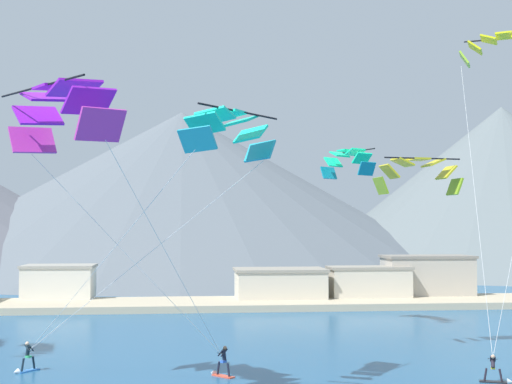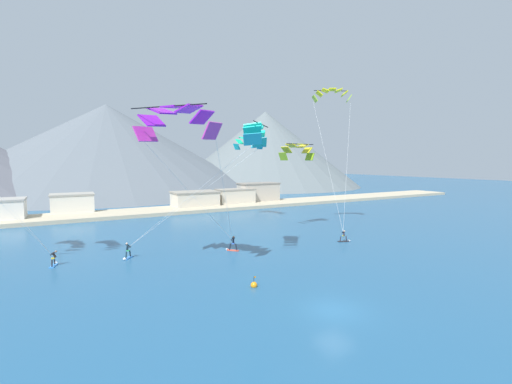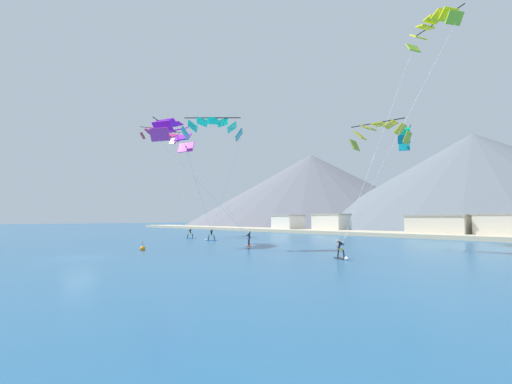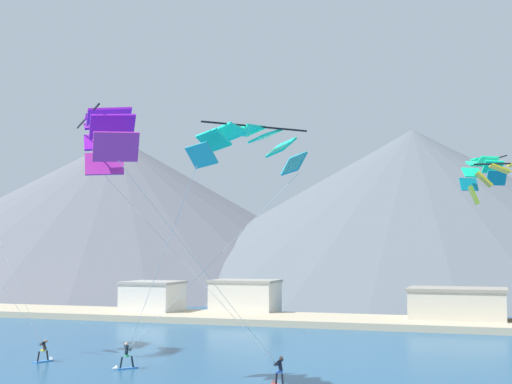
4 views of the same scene
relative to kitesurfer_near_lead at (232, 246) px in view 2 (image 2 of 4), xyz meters
name	(u,v)px [view 2 (image 2 of 4)]	position (x,y,z in m)	size (l,w,h in m)	color
ground_plane	(334,310)	(-0.69, -18.35, -0.54)	(400.00, 400.00, 0.00)	#23567F
kitesurfer_near_lead	(232,246)	(0.00, 0.00, 0.00)	(1.47, 1.56, 1.79)	#E54C33
kitesurfer_near_trail	(345,238)	(14.88, -3.26, -0.09)	(1.76, 1.05, 1.63)	black
kitesurfer_mid_center	(54,261)	(-18.11, 3.47, -0.08)	(0.83, 1.78, 1.65)	#337FDB
kitesurfer_far_left	(127,254)	(-11.33, 2.37, 0.00)	(1.41, 1.60, 1.79)	#337FDB
parafoil_kite_near_lead	(176,119)	(-8.05, -5.82, 13.67)	(11.44, 9.57, 14.08)	#C833A7
parafoil_kite_near_trail	(332,95)	(19.49, 5.03, 20.15)	(7.68, 10.12, 20.39)	#97CA2B
parafoil_kite_far_left	(254,133)	(0.03, -5.50, 12.77)	(13.78, 11.11, 12.92)	#20A1B4
parafoil_kite_distant_high_outer	(297,150)	(13.67, 5.92, 11.70)	(6.15, 2.30, 2.49)	#7EA81E
parafoil_kite_distant_mid_solo	(248,141)	(11.41, 17.15, 13.51)	(3.65, 5.98, 2.32)	teal
race_marker_buoy	(254,285)	(-3.42, -11.64, -0.39)	(0.56, 0.56, 1.02)	orange
shoreline_strip	(157,211)	(-0.69, 34.54, -0.19)	(180.00, 10.00, 0.70)	#BCAD8E
shore_building_harbour_front	(235,197)	(18.40, 36.93, 1.50)	(9.09, 4.27, 4.06)	beige
shore_building_promenade_mid	(73,204)	(-15.73, 39.47, 1.61)	(7.73, 5.39, 4.29)	silver
shore_building_quay_east	(195,200)	(8.42, 37.13, 1.41)	(9.96, 6.58, 3.89)	beige
shore_building_quay_west	(4,210)	(-26.16, 36.27, 1.53)	(6.35, 6.04, 4.11)	silver
shore_building_old_town	(258,193)	(25.73, 38.79, 2.06)	(10.08, 5.30, 5.18)	#B7AD9E
mountain_peak_west_ridge	(107,147)	(-2.52, 102.42, 15.22)	(111.68, 111.68, 31.53)	slate
mountain_peak_east_shoulder	(265,149)	(60.47, 93.66, 15.58)	(81.14, 81.14, 32.24)	slate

